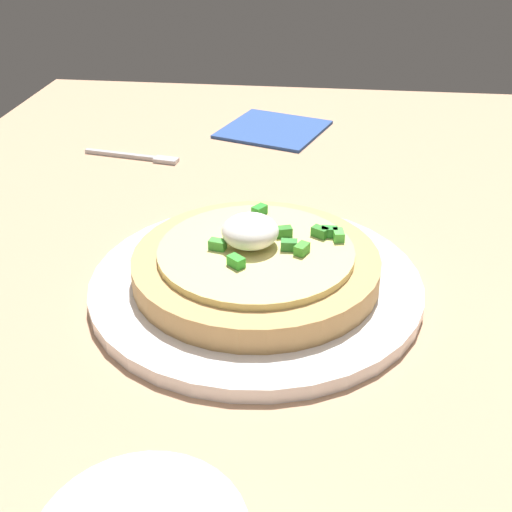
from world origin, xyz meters
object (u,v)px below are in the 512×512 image
Objects in this scene: plate at (256,284)px; fork at (139,157)px; napkin at (273,129)px; pizza at (256,262)px.

plate reaches higher than fork.
fork is 0.97× the size of napkin.
pizza is 38.20cm from napkin.
pizza is 31.50cm from fork.
pizza is at bearing -164.30° from plate.
plate is 2.23× the size of fork.
fork is at bearing -146.95° from pizza.
pizza is 1.65× the size of fork.
pizza reaches higher than napkin.
plate is 38.16cm from napkin.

